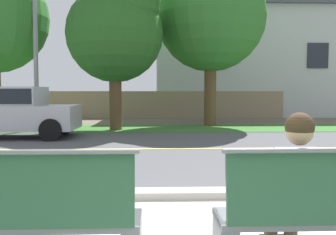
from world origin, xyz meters
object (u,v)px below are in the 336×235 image
(bench_right, at_px, (334,217))
(streetlamp, at_px, (37,25))
(shade_tree_centre, at_px, (215,8))
(seated_person_grey, at_px, (294,183))
(bench_left, at_px, (20,221))
(car_silver_near, at_px, (4,110))
(shade_tree_left, at_px, (118,27))

(bench_right, bearing_deg, streetlamp, 116.92)
(streetlamp, xyz_separation_m, shade_tree_centre, (6.62, 1.29, 0.95))
(seated_person_grey, height_order, streetlamp, streetlamp)
(bench_left, relative_size, car_silver_near, 0.42)
(car_silver_near, distance_m, shade_tree_centre, 8.72)
(bench_right, relative_size, shade_tree_centre, 0.25)
(bench_right, bearing_deg, bench_left, 180.00)
(bench_left, bearing_deg, shade_tree_centre, 74.45)
(seated_person_grey, bearing_deg, bench_right, -33.56)
(shade_tree_left, bearing_deg, bench_left, -88.48)
(seated_person_grey, relative_size, car_silver_near, 0.29)
(streetlamp, bearing_deg, bench_right, -63.08)
(bench_left, relative_size, shade_tree_centre, 0.25)
(shade_tree_centre, bearing_deg, shade_tree_left, -156.24)
(bench_left, distance_m, streetlamp, 11.91)
(streetlamp, xyz_separation_m, shade_tree_left, (2.92, -0.33, -0.08))
(seated_person_grey, distance_m, shade_tree_left, 11.16)
(seated_person_grey, height_order, car_silver_near, car_silver_near)
(bench_right, distance_m, shade_tree_left, 11.44)
(bench_right, xyz_separation_m, car_silver_near, (-5.89, 8.63, 0.40))
(car_silver_near, relative_size, streetlamp, 0.66)
(shade_tree_left, bearing_deg, car_silver_near, -148.04)
(bench_right, bearing_deg, car_silver_near, 124.30)
(bench_right, distance_m, car_silver_near, 10.46)
(bench_left, distance_m, car_silver_near, 9.33)
(streetlamp, height_order, shade_tree_centre, shade_tree_centre)
(bench_left, distance_m, shade_tree_left, 11.13)
(bench_right, relative_size, seated_person_grey, 1.43)
(bench_left, distance_m, bench_right, 2.38)
(shade_tree_centre, bearing_deg, car_silver_near, -152.26)
(shade_tree_left, distance_m, shade_tree_centre, 4.17)
(car_silver_near, height_order, streetlamp, streetlamp)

